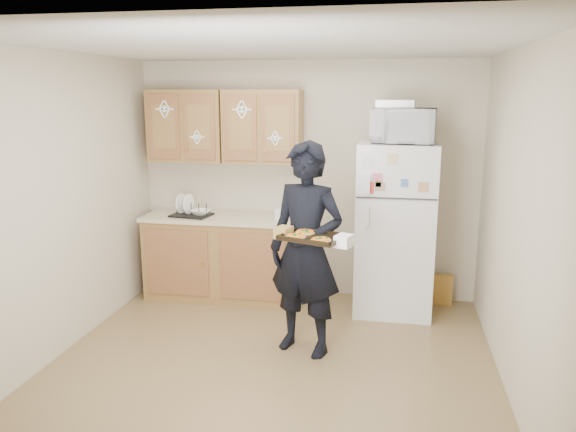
{
  "coord_description": "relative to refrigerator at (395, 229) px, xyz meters",
  "views": [
    {
      "loc": [
        0.92,
        -4.08,
        2.17
      ],
      "look_at": [
        0.06,
        0.45,
        1.15
      ],
      "focal_mm": 35.0,
      "sensor_mm": 36.0,
      "label": 1
    }
  ],
  "objects": [
    {
      "name": "pizza_front_left",
      "position": [
        -0.75,
        -1.41,
        0.24
      ],
      "size": [
        0.15,
        0.15,
        0.02
      ],
      "primitive_type": "cylinder",
      "color": "orange",
      "rests_on": "baking_tray"
    },
    {
      "name": "base_cabinet",
      "position": [
        -1.8,
        0.05,
        -0.42
      ],
      "size": [
        1.6,
        0.6,
        0.86
      ],
      "primitive_type": "cube",
      "color": "brown",
      "rests_on": "floor"
    },
    {
      "name": "microwave",
      "position": [
        0.04,
        -0.05,
        1.01
      ],
      "size": [
        0.63,
        0.46,
        0.33
      ],
      "primitive_type": "imported",
      "rotation": [
        0.0,
        0.0,
        -0.09
      ],
      "color": "white",
      "rests_on": "refrigerator"
    },
    {
      "name": "wall_back",
      "position": [
        -0.95,
        0.37,
        0.4
      ],
      "size": [
        3.6,
        0.04,
        2.5
      ],
      "primitive_type": "cube",
      "color": "beige",
      "rests_on": "floor"
    },
    {
      "name": "wall_right",
      "position": [
        0.85,
        -1.43,
        0.4
      ],
      "size": [
        0.04,
        3.6,
        2.5
      ],
      "primitive_type": "cube",
      "color": "beige",
      "rests_on": "floor"
    },
    {
      "name": "pizza_front_right",
      "position": [
        -0.55,
        -1.48,
        0.24
      ],
      "size": [
        0.15,
        0.15,
        0.02
      ],
      "primitive_type": "cylinder",
      "color": "orange",
      "rests_on": "baking_tray"
    },
    {
      "name": "baking_tray",
      "position": [
        -0.63,
        -1.37,
        0.23
      ],
      "size": [
        0.55,
        0.47,
        0.04
      ],
      "primitive_type": "cube",
      "rotation": [
        0.0,
        0.0,
        -0.33
      ],
      "color": "black",
      "rests_on": "person"
    },
    {
      "name": "wall_left",
      "position": [
        -2.75,
        -1.43,
        0.4
      ],
      "size": [
        0.04,
        3.6,
        2.5
      ],
      "primitive_type": "cube",
      "color": "beige",
      "rests_on": "floor"
    },
    {
      "name": "foil_pan",
      "position": [
        -0.04,
        -0.02,
        1.22
      ],
      "size": [
        0.37,
        0.27,
        0.08
      ],
      "primitive_type": "cube",
      "rotation": [
        0.0,
        0.0,
        -0.06
      ],
      "color": "silver",
      "rests_on": "microwave"
    },
    {
      "name": "ceiling",
      "position": [
        -0.95,
        -1.43,
        1.65
      ],
      "size": [
        3.6,
        3.6,
        0.0
      ],
      "primitive_type": "plane",
      "color": "silver",
      "rests_on": "wall_back"
    },
    {
      "name": "pizza_back_left",
      "position": [
        -0.7,
        -1.26,
        0.24
      ],
      "size": [
        0.15,
        0.15,
        0.02
      ],
      "primitive_type": "cylinder",
      "color": "orange",
      "rests_on": "baking_tray"
    },
    {
      "name": "bowl",
      "position": [
        -2.01,
        -0.03,
        0.1
      ],
      "size": [
        0.24,
        0.24,
        0.05
      ],
      "primitive_type": "imported",
      "rotation": [
        0.0,
        0.0,
        -0.2
      ],
      "color": "white",
      "rests_on": "dish_rack"
    },
    {
      "name": "wall_front",
      "position": [
        -0.95,
        -3.23,
        0.4
      ],
      "size": [
        3.6,
        0.04,
        2.5
      ],
      "primitive_type": "cube",
      "color": "beige",
      "rests_on": "floor"
    },
    {
      "name": "countertop",
      "position": [
        -1.8,
        0.05,
        0.03
      ],
      "size": [
        1.64,
        0.64,
        0.04
      ],
      "primitive_type": "cube",
      "color": "beige",
      "rests_on": "base_cabinet"
    },
    {
      "name": "upper_cab_left",
      "position": [
        -2.2,
        0.18,
        0.98
      ],
      "size": [
        0.8,
        0.33,
        0.75
      ],
      "primitive_type": "cube",
      "color": "brown",
      "rests_on": "wall_back"
    },
    {
      "name": "refrigerator",
      "position": [
        0.0,
        0.0,
        0.0
      ],
      "size": [
        0.75,
        0.7,
        1.7
      ],
      "primitive_type": "cube",
      "color": "white",
      "rests_on": "floor"
    },
    {
      "name": "person",
      "position": [
        -0.72,
        -1.08,
        0.05
      ],
      "size": [
        0.76,
        0.62,
        1.8
      ],
      "primitive_type": "imported",
      "rotation": [
        0.0,
        0.0,
        -0.33
      ],
      "color": "black",
      "rests_on": "floor"
    },
    {
      "name": "dish_rack",
      "position": [
        -2.11,
        -0.03,
        0.13
      ],
      "size": [
        0.43,
        0.35,
        0.16
      ],
      "primitive_type": "cube",
      "rotation": [
        0.0,
        0.0,
        -0.15
      ],
      "color": "black",
      "rests_on": "countertop"
    },
    {
      "name": "upper_cab_right",
      "position": [
        -1.38,
        0.18,
        0.98
      ],
      "size": [
        0.8,
        0.33,
        0.75
      ],
      "primitive_type": "cube",
      "color": "brown",
      "rests_on": "wall_back"
    },
    {
      "name": "floor",
      "position": [
        -0.95,
        -1.43,
        -0.85
      ],
      "size": [
        3.6,
        3.6,
        0.0
      ],
      "primitive_type": "plane",
      "color": "brown",
      "rests_on": "ground"
    },
    {
      "name": "soap_bottle",
      "position": [
        -1.18,
        -0.01,
        0.14
      ],
      "size": [
        0.09,
        0.09,
        0.17
      ],
      "primitive_type": "imported",
      "rotation": [
        0.0,
        0.0,
        0.22
      ],
      "color": "white",
      "rests_on": "countertop"
    },
    {
      "name": "cereal_box",
      "position": [
        0.52,
        0.24,
        -0.69
      ],
      "size": [
        0.2,
        0.07,
        0.32
      ],
      "primitive_type": "cube",
      "color": "gold",
      "rests_on": "floor"
    }
  ]
}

